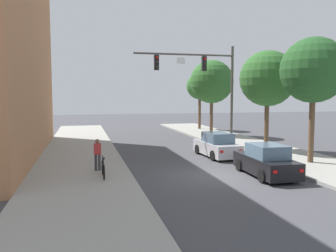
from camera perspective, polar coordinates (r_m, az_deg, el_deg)
ground_plane at (r=17.66m, az=7.48°, el=-8.11°), size 120.00×120.00×0.00m
sidewalk_left at (r=16.48m, az=-14.34°, el=-8.91°), size 5.00×60.00×0.15m
sidewalk_right at (r=20.88m, az=24.44°, el=-6.27°), size 5.00×60.00×0.15m
traffic_signal_mast at (r=25.69m, az=6.08°, el=8.08°), size 7.50×0.38×7.50m
car_lead_silver at (r=22.96m, az=8.05°, el=-3.24°), size 1.98×4.31×1.60m
car_following_black at (r=18.00m, az=15.82°, el=-5.66°), size 1.96×4.30×1.60m
pedestrian_sidewalk_left_walker at (r=18.16m, az=-11.53°, el=-4.39°), size 0.36×0.22×1.64m
bicycle_leaning at (r=16.79m, az=-10.62°, el=-6.96°), size 0.12×1.77×0.98m
fire_hydrant at (r=22.01m, az=15.77°, el=-4.30°), size 0.48×0.24×0.72m
street_tree_nearest at (r=21.54m, az=22.84°, el=8.42°), size 3.73×3.73×7.17m
street_tree_second at (r=25.72m, az=16.08°, el=7.49°), size 3.95×3.95×7.04m
street_tree_third at (r=34.49m, az=7.21°, el=7.23°), size 4.25×4.25×7.35m
street_tree_farthest at (r=40.58m, az=5.25°, el=6.49°), size 3.06×3.06×6.49m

